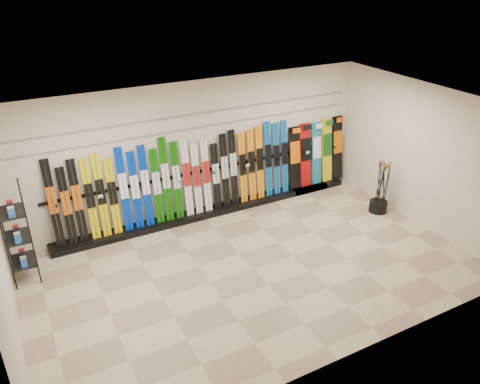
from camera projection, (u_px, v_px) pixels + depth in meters
floor at (253, 269)px, 8.72m from camera, size 8.00×8.00×0.00m
back_wall at (197, 150)px, 10.02m from camera, size 8.00×0.00×8.00m
right_wall at (422, 156)px, 9.71m from camera, size 0.00×5.00×5.00m
ceiling at (255, 113)px, 7.37m from camera, size 8.00×8.00×0.00m
ski_rack_base at (213, 211)px, 10.59m from camera, size 8.00×0.40×0.12m
skis at (182, 180)px, 9.95m from camera, size 5.37×0.25×1.82m
snowboards at (316, 153)px, 11.47m from camera, size 1.58×0.25×1.60m
accessory_rack at (17, 234)px, 8.09m from camera, size 0.40×0.60×1.81m
pole_bin at (378, 206)px, 10.64m from camera, size 0.41×0.41×0.25m
ski_poles at (382, 187)px, 10.42m from camera, size 0.27×0.39×1.18m
slatwall_rail_0 at (197, 128)px, 9.78m from camera, size 7.60×0.02×0.03m
slatwall_rail_1 at (196, 114)px, 9.65m from camera, size 7.60×0.02×0.03m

